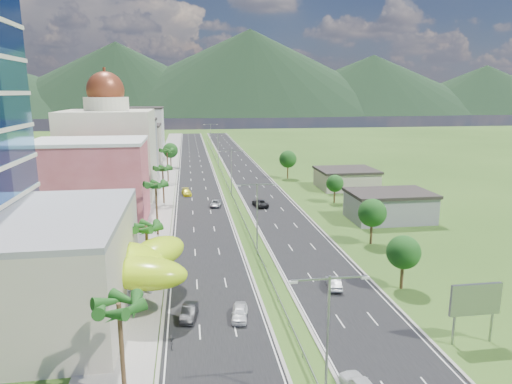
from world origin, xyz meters
name	(u,v)px	position (x,y,z in m)	size (l,w,h in m)	color
ground	(269,280)	(0.00, 0.00, 0.00)	(500.00, 500.00, 0.00)	#2D5119
road_left	(196,169)	(-7.50, 90.00, 0.02)	(11.00, 260.00, 0.04)	black
road_right	(243,168)	(7.50, 90.00, 0.02)	(11.00, 260.00, 0.04)	black
sidewalk_left	(166,170)	(-17.00, 90.00, 0.06)	(7.00, 260.00, 0.12)	gray
median_guardrail	(224,177)	(0.00, 71.99, 0.62)	(0.10, 216.06, 0.76)	gray
streetlight_median_a	(328,329)	(0.00, -25.00, 6.75)	(6.04, 0.25, 11.00)	gray
streetlight_median_b	(257,211)	(0.00, 10.00, 6.75)	(6.04, 0.25, 11.00)	gray
streetlight_median_c	(231,168)	(0.00, 50.00, 6.75)	(6.04, 0.25, 11.00)	gray
streetlight_median_d	(218,146)	(0.00, 95.00, 6.75)	(6.04, 0.25, 11.00)	gray
streetlight_median_e	(211,134)	(0.00, 140.00, 6.75)	(6.04, 0.25, 11.00)	gray
lime_canopy	(102,264)	(-20.00, -4.00, 4.99)	(18.00, 15.00, 7.40)	#AFDD15
pink_shophouse	(91,183)	(-28.00, 32.00, 7.50)	(20.00, 15.00, 15.00)	#B84B54
domed_building	(110,148)	(-28.00, 55.00, 11.35)	(20.00, 20.00, 28.70)	beige
midrise_grey	(128,149)	(-27.00, 80.00, 8.00)	(16.00, 15.00, 16.00)	gray
midrise_beige	(136,146)	(-27.00, 102.00, 6.50)	(16.00, 15.00, 13.00)	#B8AE98
midrise_white	(142,132)	(-27.00, 125.00, 9.00)	(16.00, 15.00, 18.00)	silver
billboard	(475,301)	(17.00, -18.00, 4.42)	(5.20, 0.35, 6.20)	gray
shed_near	(389,207)	(28.00, 25.00, 2.50)	(15.00, 10.00, 5.00)	gray
shed_far	(346,180)	(30.00, 55.00, 2.20)	(14.00, 12.00, 4.40)	#B8AE98
palm_tree_a	(119,309)	(-15.50, -22.00, 8.02)	(3.60, 3.60, 9.10)	#47301C
palm_tree_b	(146,229)	(-15.50, 2.00, 7.06)	(3.60, 3.60, 8.10)	#47301C
palm_tree_c	(156,187)	(-15.50, 22.00, 8.50)	(3.60, 3.60, 9.60)	#47301C
palm_tree_d	(163,170)	(-15.50, 45.00, 7.54)	(3.60, 3.60, 8.60)	#47301C
palm_tree_e	(167,152)	(-15.50, 70.00, 8.31)	(3.60, 3.60, 9.40)	#47301C
leafy_tree_lfar	(170,150)	(-15.50, 95.00, 5.58)	(4.90, 4.90, 8.05)	#47301C
leafy_tree_ra	(404,252)	(16.00, -5.00, 4.78)	(4.20, 4.20, 6.90)	#47301C
leafy_tree_rb	(372,213)	(19.00, 12.00, 5.18)	(4.55, 4.55, 7.47)	#47301C
leafy_tree_rc	(335,183)	(22.00, 40.00, 4.37)	(3.85, 3.85, 6.33)	#47301C
leafy_tree_rd	(288,159)	(18.00, 70.00, 5.58)	(4.90, 4.90, 8.05)	#47301C
mountain_ridge	(250,114)	(60.00, 450.00, 0.00)	(860.00, 140.00, 90.00)	black
car_white_near_left	(240,313)	(-4.94, -9.81, 0.75)	(1.67, 4.15, 1.41)	white
car_dark_left	(189,312)	(-10.38, -8.85, 0.75)	(1.50, 4.30, 1.42)	black
car_silver_mid_left	(216,203)	(-4.32, 40.50, 0.70)	(2.18, 4.72, 1.31)	#989C9F
car_yellow_far_left	(187,192)	(-10.54, 52.50, 0.75)	(1.98, 4.88, 1.42)	yellow
car_silver_right	(334,283)	(7.62, -3.68, 0.73)	(1.46, 4.18, 1.38)	#989A9F
car_dark_far_right	(260,203)	(5.10, 38.98, 0.81)	(2.56, 5.56, 1.54)	black
motorcycle	(172,339)	(-12.10, -14.17, 0.70)	(0.62, 2.05, 1.31)	black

